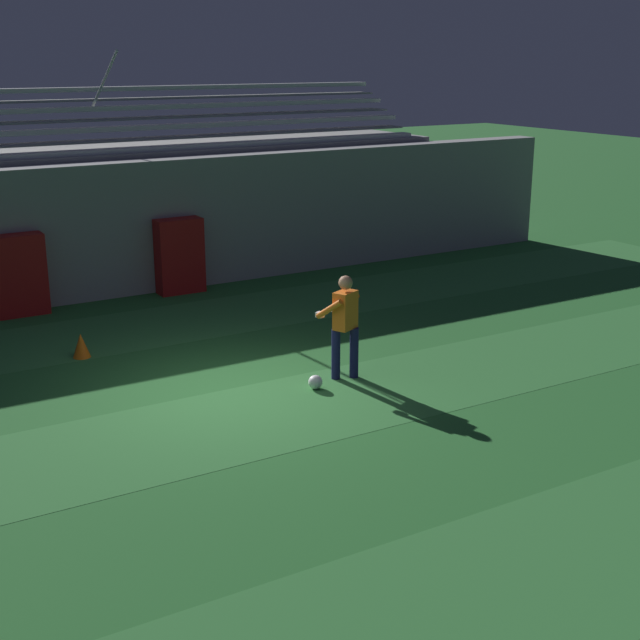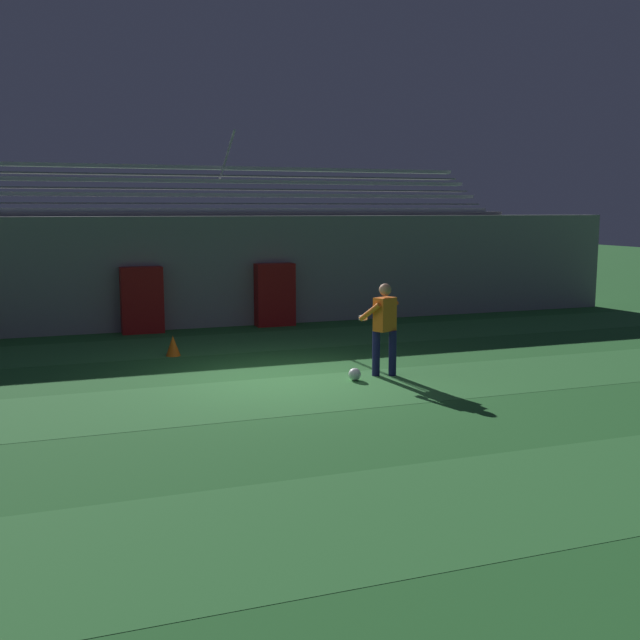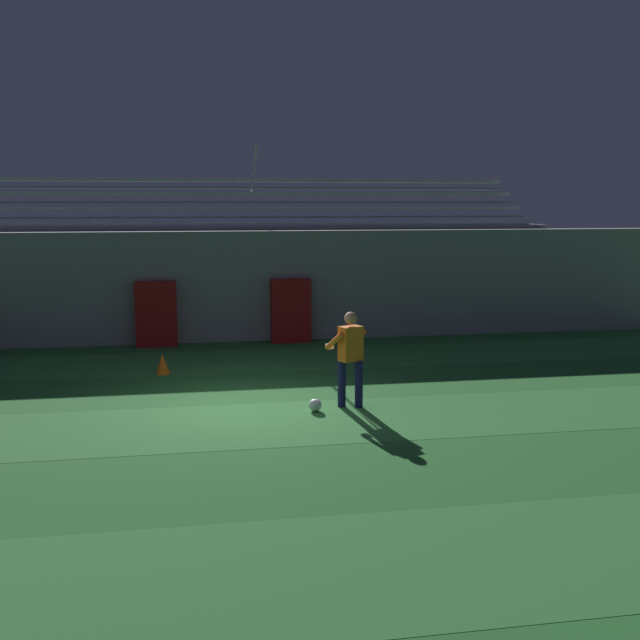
% 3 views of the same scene
% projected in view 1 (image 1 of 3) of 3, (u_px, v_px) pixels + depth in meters
% --- Properties ---
extents(ground_plane, '(80.00, 80.00, 0.00)m').
position_uv_depth(ground_plane, '(230.00, 393.00, 13.50)').
color(ground_plane, '#286B2D').
extents(turf_stripe_near, '(28.00, 2.47, 0.01)m').
position_uv_depth(turf_stripe_near, '(499.00, 588.00, 8.57)').
color(turf_stripe_near, '#337A38').
rests_on(turf_stripe_near, ground).
extents(turf_stripe_mid, '(28.00, 2.47, 0.01)m').
position_uv_depth(turf_stripe_mid, '(263.00, 417.00, 12.62)').
color(turf_stripe_mid, '#337A38').
rests_on(turf_stripe_mid, ground).
extents(turf_stripe_far, '(28.00, 2.47, 0.01)m').
position_uv_depth(turf_stripe_far, '(141.00, 328.00, 16.67)').
color(turf_stripe_far, '#337A38').
rests_on(turf_stripe_far, ground).
extents(back_wall, '(24.00, 0.60, 2.80)m').
position_uv_depth(back_wall, '(93.00, 232.00, 18.43)').
color(back_wall, gray).
rests_on(back_wall, ground).
extents(padding_pillar_gate_left, '(0.99, 0.44, 1.60)m').
position_uv_depth(padding_pillar_gate_left, '(20.00, 275.00, 17.33)').
color(padding_pillar_gate_left, maroon).
rests_on(padding_pillar_gate_left, ground).
extents(padding_pillar_gate_right, '(0.99, 0.44, 1.60)m').
position_uv_depth(padding_pillar_gate_right, '(180.00, 256.00, 18.97)').
color(padding_pillar_gate_right, maroon).
rests_on(padding_pillar_gate_right, ground).
extents(bleacher_stand, '(18.00, 3.35, 5.03)m').
position_uv_depth(bleacher_stand, '(66.00, 213.00, 20.04)').
color(bleacher_stand, gray).
rests_on(bleacher_stand, ground).
extents(goalkeeper, '(0.72, 0.67, 1.67)m').
position_uv_depth(goalkeeper, '(344.00, 320.00, 13.87)').
color(goalkeeper, '#19194C').
rests_on(goalkeeper, ground).
extents(soccer_ball, '(0.22, 0.22, 0.22)m').
position_uv_depth(soccer_ball, '(315.00, 382.00, 13.64)').
color(soccer_ball, white).
rests_on(soccer_ball, ground).
extents(traffic_cone, '(0.30, 0.30, 0.42)m').
position_uv_depth(traffic_cone, '(81.00, 346.00, 15.03)').
color(traffic_cone, orange).
rests_on(traffic_cone, ground).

